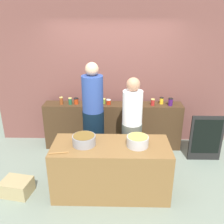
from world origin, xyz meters
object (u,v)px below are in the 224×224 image
cook_in_cap (132,131)px  bread_crate (17,187)px  preserve_jar_8 (138,101)px  cooking_pot_left (84,140)px  preserve_jar_4 (98,100)px  chalkboard_sign (206,138)px  wooden_spoon (59,153)px  cooking_pot_center (138,141)px  preserve_jar_3 (93,100)px  preserve_jar_9 (153,102)px  preserve_jar_0 (61,101)px  preserve_jar_6 (109,102)px  preserve_jar_11 (170,102)px  preserve_jar_7 (132,101)px  preserve_jar_2 (76,101)px  cook_with_tongs (93,120)px  preserve_jar_5 (104,101)px  preserve_jar_1 (70,101)px  preserve_jar_10 (162,101)px

cook_in_cap → bread_crate: 1.97m
preserve_jar_8 → cooking_pot_left: preserve_jar_8 is taller
preserve_jar_4 → cook_in_cap: 1.11m
preserve_jar_8 → chalkboard_sign: size_ratio=0.11×
wooden_spoon → cooking_pot_center: bearing=12.2°
preserve_jar_3 → cook_in_cap: cook_in_cap is taller
preserve_jar_9 → preserve_jar_4: bearing=174.7°
preserve_jar_0 → bread_crate: bearing=-106.1°
preserve_jar_6 → preserve_jar_11: 1.18m
preserve_jar_7 → chalkboard_sign: size_ratio=0.16×
preserve_jar_9 → cooking_pot_left: 1.76m
cooking_pot_left → bread_crate: cooking_pot_left is taller
preserve_jar_8 → preserve_jar_9: bearing=-17.9°
preserve_jar_6 → preserve_jar_2: bearing=179.7°
preserve_jar_4 → preserve_jar_11: 1.40m
cook_with_tongs → preserve_jar_6: bearing=66.8°
preserve_jar_7 → chalkboard_sign: bearing=-20.0°
preserve_jar_4 → cook_in_cap: (0.62, -0.89, -0.24)m
preserve_jar_4 → preserve_jar_5: preserve_jar_4 is taller
preserve_jar_5 → preserve_jar_11: preserve_jar_11 is taller
preserve_jar_2 → chalkboard_sign: (2.42, -0.47, -0.54)m
wooden_spoon → cooking_pot_left: bearing=39.0°
preserve_jar_2 → cooking_pot_left: size_ratio=0.37×
preserve_jar_3 → preserve_jar_8: size_ratio=1.42×
preserve_jar_11 → chalkboard_sign: size_ratio=0.17×
preserve_jar_1 → cooking_pot_center: 1.83m
preserve_jar_8 → bread_crate: size_ratio=0.23×
preserve_jar_9 → chalkboard_sign: preserve_jar_9 is taller
cook_with_tongs → chalkboard_sign: size_ratio=2.08×
preserve_jar_0 → cook_with_tongs: 0.88m
preserve_jar_11 → wooden_spoon: (-1.79, -1.58, -0.19)m
preserve_jar_4 → cooking_pot_center: bearing=-65.1°
preserve_jar_7 → cooking_pot_center: bearing=-90.0°
preserve_jar_2 → preserve_jar_5: preserve_jar_2 is taller
preserve_jar_3 → bread_crate: bearing=-124.1°
preserve_jar_11 → wooden_spoon: size_ratio=0.57×
bread_crate → wooden_spoon: bearing=-11.0°
preserve_jar_6 → cook_with_tongs: 0.63m
preserve_jar_0 → preserve_jar_10: bearing=2.2°
preserve_jar_7 → cook_with_tongs: (-0.70, -0.59, -0.15)m
preserve_jar_8 → preserve_jar_10: size_ratio=0.76×
preserve_jar_1 → preserve_jar_11: size_ratio=0.90×
preserve_jar_1 → cook_in_cap: bearing=-35.0°
preserve_jar_9 → preserve_jar_11: size_ratio=0.88×
preserve_jar_10 → cook_in_cap: (-0.62, -0.88, -0.23)m
bread_crate → chalkboard_sign: 3.30m
preserve_jar_2 → cook_in_cap: 1.35m
preserve_jar_2 → cook_in_cap: cook_in_cap is taller
preserve_jar_2 → preserve_jar_7: 1.09m
preserve_jar_1 → preserve_jar_7: preserve_jar_7 is taller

